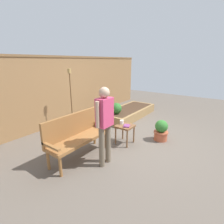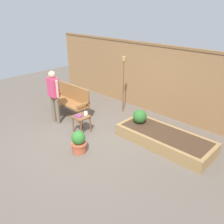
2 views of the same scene
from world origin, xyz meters
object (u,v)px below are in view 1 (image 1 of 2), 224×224
at_px(garden_bench, 76,133).
at_px(tiki_torch, 71,89).
at_px(side_table, 125,129).
at_px(potted_boxwood, 161,130).
at_px(shrub_near_bench, 116,108).
at_px(cup_on_table, 122,122).
at_px(book_on_table, 127,126).
at_px(person_by_bench, 105,120).

xyz_separation_m(garden_bench, tiki_torch, (1.03, 1.28, 0.68)).
xyz_separation_m(side_table, potted_boxwood, (0.71, -0.67, -0.13)).
bearing_deg(shrub_near_bench, potted_boxwood, -104.51).
relative_size(garden_bench, side_table, 3.00).
relative_size(cup_on_table, book_on_table, 0.72).
relative_size(potted_boxwood, shrub_near_bench, 1.49).
height_order(garden_bench, tiki_torch, tiki_torch).
relative_size(side_table, potted_boxwood, 0.87).
xyz_separation_m(book_on_table, tiki_torch, (-0.06, 1.87, 0.73)).
bearing_deg(book_on_table, tiki_torch, 70.52).
bearing_deg(person_by_bench, cup_on_table, 14.96).
bearing_deg(garden_bench, side_table, -24.82).
relative_size(cup_on_table, potted_boxwood, 0.24).
distance_m(cup_on_table, potted_boxwood, 1.07).
bearing_deg(shrub_near_bench, book_on_table, -136.55).
xyz_separation_m(side_table, book_on_table, (-0.03, -0.07, 0.10)).
distance_m(side_table, book_on_table, 0.12).
xyz_separation_m(potted_boxwood, person_by_bench, (-1.70, 0.52, 0.66)).
height_order(garden_bench, potted_boxwood, garden_bench).
height_order(potted_boxwood, person_by_bench, person_by_bench).
height_order(book_on_table, person_by_bench, person_by_bench).
xyz_separation_m(book_on_table, shrub_near_bench, (1.19, 1.12, -0.01)).
bearing_deg(tiki_torch, garden_bench, -128.67).
bearing_deg(book_on_table, person_by_bench, 163.65).
relative_size(book_on_table, potted_boxwood, 0.34).
height_order(shrub_near_bench, person_by_bench, person_by_bench).
bearing_deg(person_by_bench, potted_boxwood, -16.84).
xyz_separation_m(cup_on_table, book_on_table, (-0.07, -0.19, -0.04)).
bearing_deg(shrub_near_bench, cup_on_table, -140.00).
height_order(garden_bench, cup_on_table, garden_bench).
relative_size(side_table, person_by_bench, 0.31).
height_order(book_on_table, tiki_torch, tiki_torch).
distance_m(book_on_table, person_by_bench, 1.06).
bearing_deg(side_table, tiki_torch, 93.06).
relative_size(side_table, tiki_torch, 0.27).
height_order(cup_on_table, potted_boxwood, cup_on_table).
distance_m(garden_bench, book_on_table, 1.24).
xyz_separation_m(cup_on_table, tiki_torch, (-0.14, 1.68, 0.69)).
distance_m(side_table, tiki_torch, 1.98).
xyz_separation_m(side_table, cup_on_table, (0.04, 0.13, 0.13)).
bearing_deg(person_by_bench, tiki_torch, 65.26).
xyz_separation_m(cup_on_table, person_by_bench, (-1.04, -0.28, 0.40)).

